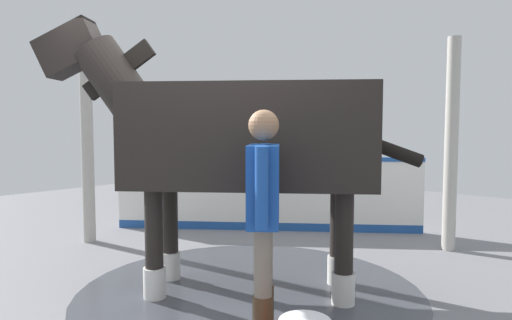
% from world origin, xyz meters
% --- Properties ---
extents(ground_plane, '(16.00, 16.00, 0.02)m').
position_xyz_m(ground_plane, '(0.00, 0.00, -0.01)').
color(ground_plane, gray).
extents(wet_patch, '(3.19, 3.19, 0.00)m').
position_xyz_m(wet_patch, '(-0.30, 0.07, 0.00)').
color(wet_patch, '#42444C').
rests_on(wet_patch, ground).
extents(barrier_wall, '(2.71, 3.70, 1.10)m').
position_xyz_m(barrier_wall, '(-2.29, -1.37, 0.51)').
color(barrier_wall, white).
rests_on(barrier_wall, ground).
extents(roof_post_near, '(0.16, 0.16, 2.62)m').
position_xyz_m(roof_post_near, '(-0.23, -2.74, 1.31)').
color(roof_post_near, '#B7B2A8').
rests_on(roof_post_near, ground).
extents(roof_post_far, '(0.16, 0.16, 2.62)m').
position_xyz_m(roof_post_far, '(-2.96, 1.02, 1.31)').
color(roof_post_far, '#B7B2A8').
rests_on(roof_post_far, ground).
extents(horse, '(2.30, 2.99, 2.53)m').
position_xyz_m(horse, '(-0.23, -0.02, 1.42)').
color(horse, black).
rests_on(horse, ground).
extents(handler, '(0.55, 0.46, 1.65)m').
position_xyz_m(handler, '(0.28, 0.73, 0.95)').
color(handler, '#47331E').
rests_on(handler, ground).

